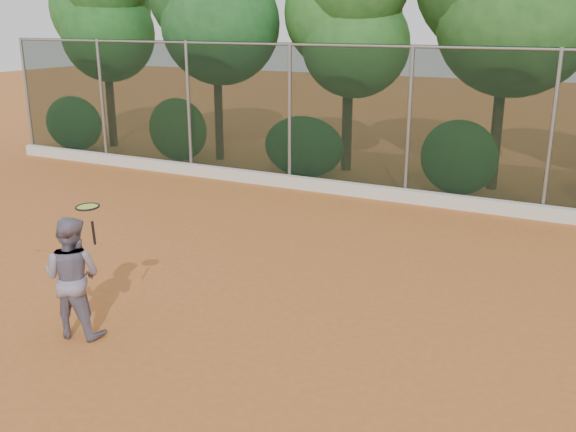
% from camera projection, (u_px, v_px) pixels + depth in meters
% --- Properties ---
extents(ground, '(80.00, 80.00, 0.00)m').
position_uv_depth(ground, '(256.00, 320.00, 8.95)').
color(ground, '#B6632A').
rests_on(ground, ground).
extents(concrete_curb, '(24.00, 0.20, 0.30)m').
position_uv_depth(concrete_curb, '(403.00, 195.00, 14.72)').
color(concrete_curb, silver).
rests_on(concrete_curb, ground).
extents(tennis_player, '(0.90, 0.77, 1.63)m').
position_uv_depth(tennis_player, '(73.00, 277.00, 8.33)').
color(tennis_player, slate).
rests_on(tennis_player, ground).
extents(chainlink_fence, '(24.09, 0.09, 3.50)m').
position_uv_depth(chainlink_fence, '(409.00, 120.00, 14.37)').
color(chainlink_fence, black).
rests_on(chainlink_fence, ground).
extents(foliage_backdrop, '(23.70, 3.63, 7.55)m').
position_uv_depth(foliage_backdrop, '(417.00, 3.00, 15.54)').
color(foliage_backdrop, '#46291B').
rests_on(foliage_backdrop, ground).
extents(tennis_racket, '(0.34, 0.35, 0.52)m').
position_uv_depth(tennis_racket, '(88.00, 210.00, 7.74)').
color(tennis_racket, black).
rests_on(tennis_racket, ground).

